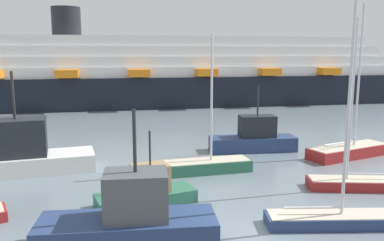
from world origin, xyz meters
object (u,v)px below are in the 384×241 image
object	(u,v)px
sailboat_1	(354,181)
sailboat_2	(349,149)
sailboat_3	(204,165)
cruise_ship	(167,75)
fishing_boat_0	(254,138)
fishing_boat_1	(22,153)
fishing_boat_2	(148,191)
fishing_boat_3	(130,221)
sailboat_0	(331,215)

from	to	relation	value
sailboat_1	sailboat_2	xyz separation A→B (m)	(4.36, 6.35, 0.12)
sailboat_3	cruise_ship	distance (m)	36.04
fishing_boat_0	fishing_boat_1	world-z (taller)	fishing_boat_1
fishing_boat_0	fishing_boat_2	size ratio (longest dim) A/B	1.32
sailboat_2	sailboat_3	xyz separation A→B (m)	(-12.04, -0.93, -0.07)
fishing_boat_2	sailboat_1	bearing A→B (deg)	-13.04
sailboat_1	sailboat_3	size ratio (longest dim) A/B	1.08
sailboat_1	sailboat_2	size ratio (longest dim) A/B	0.86
sailboat_2	fishing_boat_3	size ratio (longest dim) A/B	1.52
sailboat_0	fishing_boat_2	size ratio (longest dim) A/B	2.07
fishing_boat_0	fishing_boat_2	xyz separation A→B (m)	(-10.22, -9.32, -0.32)
sailboat_3	fishing_boat_0	distance (m)	7.38
sailboat_0	cruise_ship	distance (m)	45.25
sailboat_1	fishing_boat_3	xyz separation A→B (m)	(-13.57, -3.59, 0.64)
sailboat_3	fishing_boat_0	world-z (taller)	sailboat_3
sailboat_1	sailboat_2	bearing A→B (deg)	-106.87
sailboat_1	fishing_boat_0	bearing A→B (deg)	-61.30
sailboat_3	fishing_boat_3	size ratio (longest dim) A/B	1.20
sailboat_0	sailboat_2	bearing A→B (deg)	63.74
sailboat_2	fishing_boat_0	size ratio (longest dim) A/B	1.60
fishing_boat_1	fishing_boat_3	xyz separation A→B (m)	(5.95, -12.01, -0.24)
cruise_ship	sailboat_0	bearing A→B (deg)	-87.80
sailboat_3	fishing_boat_2	size ratio (longest dim) A/B	1.67
fishing_boat_1	fishing_boat_2	size ratio (longest dim) A/B	1.66
sailboat_3	fishing_boat_2	distance (m)	6.50
fishing_boat_0	fishing_boat_2	distance (m)	13.83
fishing_boat_1	fishing_boat_3	size ratio (longest dim) A/B	1.19
sailboat_2	sailboat_3	size ratio (longest dim) A/B	1.26
sailboat_2	cruise_ship	xyz separation A→B (m)	(-7.49, 34.58, 4.07)
sailboat_2	sailboat_3	distance (m)	12.08
sailboat_0	sailboat_3	distance (m)	10.11
sailboat_0	fishing_boat_0	xyz separation A→B (m)	(2.34, 14.18, 0.52)
fishing_boat_1	cruise_ship	world-z (taller)	cruise_ship
fishing_boat_0	fishing_boat_3	xyz separation A→B (m)	(-11.59, -13.67, 0.04)
fishing_boat_1	sailboat_2	bearing A→B (deg)	171.88
sailboat_0	cruise_ship	world-z (taller)	cruise_ship
fishing_boat_1	sailboat_1	bearing A→B (deg)	153.50
sailboat_0	sailboat_1	xyz separation A→B (m)	(4.32, 4.11, -0.08)
sailboat_0	fishing_boat_3	size ratio (longest dim) A/B	1.49
sailboat_2	fishing_boat_1	bearing A→B (deg)	162.64
fishing_boat_0	fishing_boat_3	size ratio (longest dim) A/B	0.95
sailboat_0	fishing_boat_2	bearing A→B (deg)	161.72
fishing_boat_3	sailboat_3	bearing A→B (deg)	65.00
fishing_boat_0	fishing_boat_1	distance (m)	17.62
sailboat_3	fishing_boat_0	size ratio (longest dim) A/B	1.26
sailboat_1	fishing_boat_2	world-z (taller)	sailboat_1
fishing_boat_3	fishing_boat_0	bearing A→B (deg)	57.83
fishing_boat_0	fishing_boat_2	world-z (taller)	fishing_boat_0
sailboat_3	fishing_boat_3	bearing A→B (deg)	-122.69
sailboat_2	fishing_boat_2	world-z (taller)	sailboat_2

